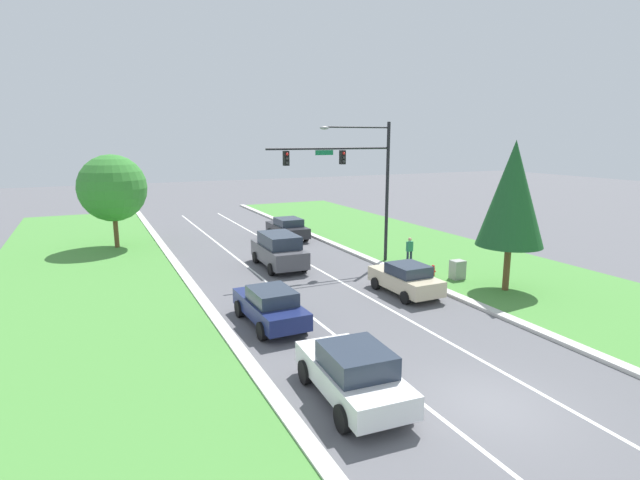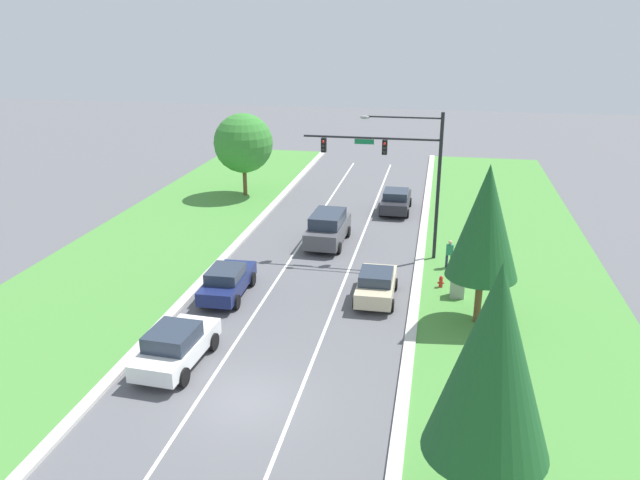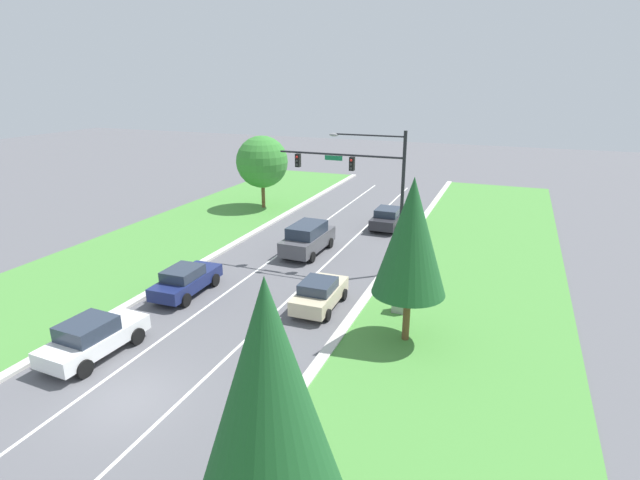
{
  "view_description": "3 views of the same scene",
  "coord_description": "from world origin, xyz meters",
  "px_view_note": "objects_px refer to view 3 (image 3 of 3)",
  "views": [
    {
      "loc": [
        -10.11,
        -9.83,
        7.58
      ],
      "look_at": [
        1.4,
        14.84,
        2.0
      ],
      "focal_mm": 28.0,
      "sensor_mm": 36.0,
      "label": 1
    },
    {
      "loc": [
        6.41,
        -18.73,
        13.31
      ],
      "look_at": [
        0.41,
        12.04,
        2.14
      ],
      "focal_mm": 35.0,
      "sensor_mm": 36.0,
      "label": 2
    },
    {
      "loc": [
        12.29,
        -12.01,
        11.37
      ],
      "look_at": [
        1.82,
        14.68,
        1.97
      ],
      "focal_mm": 28.0,
      "sensor_mm": 36.0,
      "label": 3
    }
  ],
  "objects_px": {
    "fire_hydrant": "(389,296)",
    "conifer_near_right_tree": "(268,397)",
    "white_sedan": "(93,337)",
    "charcoal_sedan": "(388,218)",
    "champagne_sedan": "(320,294)",
    "pedestrian": "(408,268)",
    "traffic_signal_mast": "(367,179)",
    "oak_near_left_tree": "(262,162)",
    "utility_cabinet": "(400,303)",
    "graphite_suv": "(308,238)",
    "navy_sedan": "(186,280)",
    "conifer_far_right_tree": "(411,237)"
  },
  "relations": [
    {
      "from": "traffic_signal_mast",
      "to": "conifer_near_right_tree",
      "type": "bearing_deg",
      "value": -79.35
    },
    {
      "from": "white_sedan",
      "to": "graphite_suv",
      "type": "distance_m",
      "value": 15.77
    },
    {
      "from": "white_sedan",
      "to": "charcoal_sedan",
      "type": "distance_m",
      "value": 24.25
    },
    {
      "from": "white_sedan",
      "to": "pedestrian",
      "type": "relative_size",
      "value": 2.78
    },
    {
      "from": "fire_hydrant",
      "to": "conifer_near_right_tree",
      "type": "bearing_deg",
      "value": -85.72
    },
    {
      "from": "champagne_sedan",
      "to": "fire_hydrant",
      "type": "relative_size",
      "value": 5.99
    },
    {
      "from": "traffic_signal_mast",
      "to": "utility_cabinet",
      "type": "height_order",
      "value": "traffic_signal_mast"
    },
    {
      "from": "conifer_far_right_tree",
      "to": "oak_near_left_tree",
      "type": "bearing_deg",
      "value": 131.99
    },
    {
      "from": "white_sedan",
      "to": "fire_hydrant",
      "type": "xyz_separation_m",
      "value": [
        10.43,
        9.81,
        -0.53
      ]
    },
    {
      "from": "traffic_signal_mast",
      "to": "champagne_sedan",
      "type": "relative_size",
      "value": 2.04
    },
    {
      "from": "utility_cabinet",
      "to": "oak_near_left_tree",
      "type": "bearing_deg",
      "value": 134.74
    },
    {
      "from": "champagne_sedan",
      "to": "navy_sedan",
      "type": "distance_m",
      "value": 7.5
    },
    {
      "from": "pedestrian",
      "to": "oak_near_left_tree",
      "type": "bearing_deg",
      "value": -43.37
    },
    {
      "from": "white_sedan",
      "to": "charcoal_sedan",
      "type": "xyz_separation_m",
      "value": [
        7.03,
        23.21,
        -0.05
      ]
    },
    {
      "from": "utility_cabinet",
      "to": "conifer_near_right_tree",
      "type": "height_order",
      "value": "conifer_near_right_tree"
    },
    {
      "from": "white_sedan",
      "to": "navy_sedan",
      "type": "distance_m",
      "value": 6.77
    },
    {
      "from": "fire_hydrant",
      "to": "oak_near_left_tree",
      "type": "bearing_deg",
      "value": 135.19
    },
    {
      "from": "champagne_sedan",
      "to": "charcoal_sedan",
      "type": "height_order",
      "value": "charcoal_sedan"
    },
    {
      "from": "fire_hydrant",
      "to": "utility_cabinet",
      "type": "bearing_deg",
      "value": -52.72
    },
    {
      "from": "conifer_far_right_tree",
      "to": "white_sedan",
      "type": "bearing_deg",
      "value": -153.13
    },
    {
      "from": "white_sedan",
      "to": "navy_sedan",
      "type": "xyz_separation_m",
      "value": [
        -0.17,
        6.77,
        -0.05
      ]
    },
    {
      "from": "utility_cabinet",
      "to": "conifer_near_right_tree",
      "type": "bearing_deg",
      "value": -88.52
    },
    {
      "from": "navy_sedan",
      "to": "conifer_far_right_tree",
      "type": "height_order",
      "value": "conifer_far_right_tree"
    },
    {
      "from": "utility_cabinet",
      "to": "conifer_far_right_tree",
      "type": "height_order",
      "value": "conifer_far_right_tree"
    },
    {
      "from": "charcoal_sedan",
      "to": "conifer_far_right_tree",
      "type": "distance_m",
      "value": 18.28
    },
    {
      "from": "oak_near_left_tree",
      "to": "utility_cabinet",
      "type": "bearing_deg",
      "value": -45.26
    },
    {
      "from": "charcoal_sedan",
      "to": "utility_cabinet",
      "type": "bearing_deg",
      "value": -73.48
    },
    {
      "from": "navy_sedan",
      "to": "pedestrian",
      "type": "relative_size",
      "value": 2.74
    },
    {
      "from": "fire_hydrant",
      "to": "conifer_near_right_tree",
      "type": "height_order",
      "value": "conifer_near_right_tree"
    },
    {
      "from": "champagne_sedan",
      "to": "charcoal_sedan",
      "type": "distance_m",
      "value": 15.36
    },
    {
      "from": "conifer_far_right_tree",
      "to": "navy_sedan",
      "type": "bearing_deg",
      "value": 177.02
    },
    {
      "from": "utility_cabinet",
      "to": "graphite_suv",
      "type": "bearing_deg",
      "value": 139.59
    },
    {
      "from": "pedestrian",
      "to": "oak_near_left_tree",
      "type": "xyz_separation_m",
      "value": [
        -15.86,
        12.49,
        3.28
      ]
    },
    {
      "from": "graphite_suv",
      "to": "utility_cabinet",
      "type": "xyz_separation_m",
      "value": [
        7.81,
        -6.65,
        -0.51
      ]
    },
    {
      "from": "champagne_sedan",
      "to": "charcoal_sedan",
      "type": "bearing_deg",
      "value": 90.16
    },
    {
      "from": "oak_near_left_tree",
      "to": "graphite_suv",
      "type": "bearing_deg",
      "value": -49.12
    },
    {
      "from": "utility_cabinet",
      "to": "fire_hydrant",
      "type": "distance_m",
      "value": 1.35
    },
    {
      "from": "white_sedan",
      "to": "conifer_near_right_tree",
      "type": "height_order",
      "value": "conifer_near_right_tree"
    },
    {
      "from": "fire_hydrant",
      "to": "conifer_far_right_tree",
      "type": "xyz_separation_m",
      "value": [
        1.67,
        -3.67,
        4.57
      ]
    },
    {
      "from": "champagne_sedan",
      "to": "pedestrian",
      "type": "xyz_separation_m",
      "value": [
        3.59,
        4.81,
        0.15
      ]
    },
    {
      "from": "navy_sedan",
      "to": "utility_cabinet",
      "type": "distance_m",
      "value": 11.57
    },
    {
      "from": "utility_cabinet",
      "to": "conifer_near_right_tree",
      "type": "relative_size",
      "value": 0.14
    },
    {
      "from": "graphite_suv",
      "to": "navy_sedan",
      "type": "height_order",
      "value": "graphite_suv"
    },
    {
      "from": "traffic_signal_mast",
      "to": "charcoal_sedan",
      "type": "distance_m",
      "value": 10.43
    },
    {
      "from": "fire_hydrant",
      "to": "conifer_near_right_tree",
      "type": "xyz_separation_m",
      "value": [
        1.19,
        -15.95,
        4.7
      ]
    },
    {
      "from": "conifer_near_right_tree",
      "to": "charcoal_sedan",
      "type": "bearing_deg",
      "value": 98.9
    },
    {
      "from": "fire_hydrant",
      "to": "oak_near_left_tree",
      "type": "height_order",
      "value": "oak_near_left_tree"
    },
    {
      "from": "pedestrian",
      "to": "utility_cabinet",
      "type": "bearing_deg",
      "value": 90.7
    },
    {
      "from": "conifer_near_right_tree",
      "to": "oak_near_left_tree",
      "type": "distance_m",
      "value": 35.46
    },
    {
      "from": "traffic_signal_mast",
      "to": "graphite_suv",
      "type": "xyz_separation_m",
      "value": [
        -4.41,
        1.41,
        -4.59
      ]
    }
  ]
}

